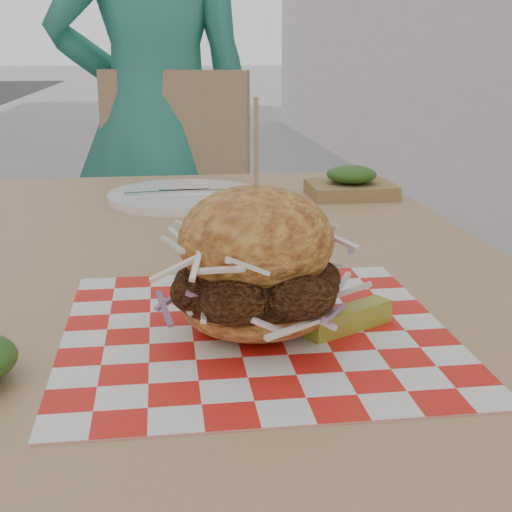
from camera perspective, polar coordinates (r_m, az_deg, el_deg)
The scene contains 8 objects.
diner at distance 2.08m, azimuth -7.98°, elevation 10.59°, with size 0.59×0.39×1.61m, color #2E8573.
patio_table at distance 0.95m, azimuth -4.79°, elevation -4.42°, with size 0.80×1.20×0.75m.
patio_chair at distance 1.96m, azimuth -5.32°, elevation 2.80°, with size 0.54×0.55×0.95m.
paper_liner at distance 0.68m, azimuth 0.00°, elevation -6.00°, with size 0.36×0.36×0.00m, color red.
sandwich at distance 0.66m, azimuth -0.00°, elevation -1.09°, with size 0.19×0.19×0.22m.
pickle_spear at distance 0.68m, azimuth 7.42°, elevation -4.98°, with size 0.10×0.02×0.02m, color #979C2D.
place_setting at distance 1.26m, azimuth -5.72°, elevation 4.78°, with size 0.27×0.27×0.02m.
kraft_tray at distance 1.30m, azimuth 7.61°, elevation 5.73°, with size 0.15×0.12×0.06m.
Camera 1 is at (0.31, -0.96, 1.01)m, focal length 50.00 mm.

